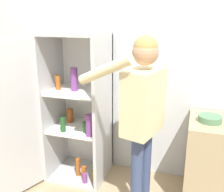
% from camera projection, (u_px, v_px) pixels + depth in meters
% --- Properties ---
extents(wall_back, '(7.00, 0.06, 2.55)m').
position_uv_depth(wall_back, '(115.00, 67.00, 3.05)').
color(wall_back, silver).
rests_on(wall_back, ground_plane).
extents(refrigerator, '(0.94, 1.19, 1.69)m').
position_uv_depth(refrigerator, '(65.00, 111.00, 2.91)').
color(refrigerator, '#B7BABC').
rests_on(refrigerator, ground_plane).
extents(person, '(0.75, 0.57, 1.70)m').
position_uv_depth(person, '(143.00, 105.00, 2.34)').
color(person, '#384770').
rests_on(person, ground_plane).
extents(counter, '(0.62, 0.62, 0.88)m').
position_uv_depth(counter, '(218.00, 162.00, 2.62)').
color(counter, tan).
rests_on(counter, ground_plane).
extents(bowl, '(0.22, 0.22, 0.06)m').
position_uv_depth(bowl, '(210.00, 119.00, 2.48)').
color(bowl, '#517F5B').
rests_on(bowl, counter).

